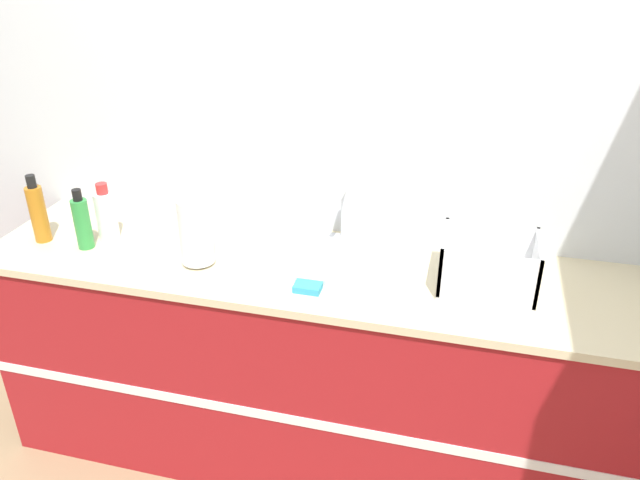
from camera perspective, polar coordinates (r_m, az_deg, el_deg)
wall_back at (r=2.34m, az=1.64°, el=9.97°), size 4.84×0.06×2.60m
counter_cabinet at (r=2.47m, az=-0.31°, el=-11.45°), size 2.47×0.60×0.90m
sink at (r=2.25m, az=1.33°, el=-1.47°), size 0.56×0.36×0.23m
paper_towel_roll at (r=2.22m, az=-11.28°, el=0.79°), size 0.12×0.12×0.25m
dish_rack at (r=2.13m, az=15.09°, el=-2.55°), size 0.31×0.24×0.18m
bottle_amber at (r=2.57m, az=-24.38°, el=2.32°), size 0.06×0.06×0.27m
bottle_green at (r=2.46m, az=-20.91°, el=1.52°), size 0.06×0.06×0.23m
bottle_white_spray at (r=2.51m, az=-18.97°, el=2.26°), size 0.08×0.08×0.22m
sponge at (r=2.07m, az=-1.14°, el=-4.35°), size 0.09×0.06×0.02m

